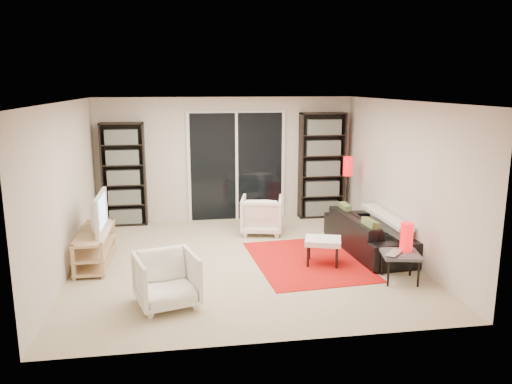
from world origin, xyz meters
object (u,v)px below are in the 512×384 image
tv_stand (95,246)px  armchair_back (262,215)px  floor_lamp (348,174)px  sofa (369,233)px  bookshelf_right (322,166)px  bookshelf_left (124,175)px  ottoman (323,242)px  side_table (401,256)px  armchair_front (167,280)px

tv_stand → armchair_back: (2.73, 1.17, 0.07)m
floor_lamp → sofa: bearing=-95.0°
bookshelf_right → tv_stand: bookshelf_right is taller
bookshelf_left → sofa: bookshelf_left is taller
ottoman → sofa: bearing=28.2°
bookshelf_right → tv_stand: 4.68m
sofa → side_table: sofa is taller
sofa → armchair_front: (-3.18, -1.57, 0.03)m
bookshelf_right → side_table: (0.11, -3.46, -0.69)m
bookshelf_right → sofa: size_ratio=1.05×
tv_stand → armchair_front: armchair_front is taller
armchair_back → floor_lamp: size_ratio=0.56×
bookshelf_left → armchair_front: bearing=-77.4°
side_table → sofa: bearing=87.5°
ottoman → side_table: (0.86, -0.79, 0.01)m
bookshelf_left → ottoman: 4.15m
bookshelf_left → armchair_back: bookshelf_left is taller
sofa → armchair_front: bearing=112.3°
sofa → floor_lamp: 1.65m
tv_stand → ottoman: tv_stand is taller
armchair_back → tv_stand: bearing=35.7°
ottoman → bookshelf_left: bearing=139.3°
tv_stand → side_table: (4.22, -1.36, 0.09)m
armchair_back → sofa: bearing=153.6°
bookshelf_right → armchair_back: (-1.37, -0.93, -0.71)m
bookshelf_right → side_table: 3.53m
bookshelf_left → floor_lamp: bookshelf_left is taller
bookshelf_right → sofa: (0.17, -2.18, -0.76)m
sofa → armchair_back: bearing=47.1°
side_table → floor_lamp: size_ratio=0.44×
armchair_front → ottoman: 2.51m
ottoman → floor_lamp: bearing=62.2°
bookshelf_left → tv_stand: size_ratio=1.42×
armchair_front → floor_lamp: (3.31, 3.06, 0.67)m
bookshelf_right → side_table: size_ratio=3.62×
armchair_back → ottoman: 1.85m
bookshelf_right → floor_lamp: bookshelf_right is taller
bookshelf_right → tv_stand: size_ratio=1.53×
tv_stand → ottoman: size_ratio=2.18×
bookshelf_right → side_table: bookshelf_right is taller
floor_lamp → bookshelf_right: bearing=113.5°
tv_stand → armchair_back: size_ratio=1.86×
armchair_front → floor_lamp: bearing=27.1°
bookshelf_left → side_table: 5.30m
bookshelf_left → sofa: 4.62m
armchair_back → ottoman: bearing=122.4°
armchair_back → side_table: armchair_back is taller
armchair_front → bookshelf_left: bearing=87.0°
ottoman → floor_lamp: floor_lamp is taller
tv_stand → armchair_front: 1.98m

